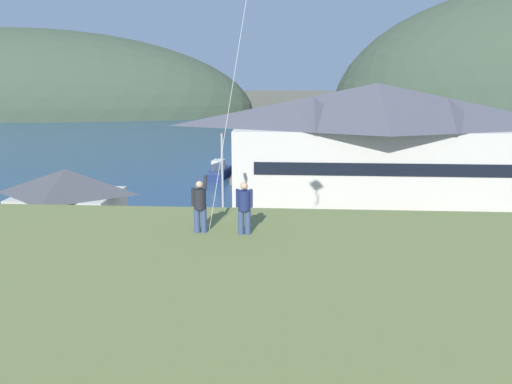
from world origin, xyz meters
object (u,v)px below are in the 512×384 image
storage_shed_near_lot (68,204)px  wharf_dock (249,171)px  moored_boat_outer_mooring (279,165)px  parked_car_lone_by_shed (439,249)px  storage_shed_waterside (309,171)px  parked_car_front_row_end (146,280)px  parked_car_mid_row_center (145,241)px  moored_boat_wharfside (219,172)px  parked_car_front_row_silver (333,274)px  person_kite_flyer (200,204)px  harbor_lodge (375,140)px  parking_light_pole (223,177)px  person_companion (244,206)px

storage_shed_near_lot → wharf_dock: storage_shed_near_lot is taller
moored_boat_outer_mooring → parked_car_lone_by_shed: moored_boat_outer_mooring is taller
moored_boat_outer_mooring → storage_shed_waterside: bearing=-75.2°
wharf_dock → parked_car_front_row_end: 34.06m
moored_boat_outer_mooring → parked_car_mid_row_center: bearing=-106.0°
moored_boat_wharfside → parked_car_front_row_silver: size_ratio=1.33×
storage_shed_waterside → moored_boat_wharfside: size_ratio=0.99×
parked_car_lone_by_shed → parked_car_front_row_silver: same height
moored_boat_outer_mooring → parked_car_mid_row_center: moored_boat_outer_mooring is taller
wharf_dock → person_kite_flyer: 43.42m
person_kite_flyer → parked_car_mid_row_center: bearing=113.3°
harbor_lodge → parked_car_front_row_silver: size_ratio=6.38×
parked_car_mid_row_center → parking_light_pole: (4.64, 4.78, 3.37)m
parked_car_front_row_end → wharf_dock: bearing=85.0°
storage_shed_near_lot → parked_car_mid_row_center: (6.32, -2.95, -1.68)m
wharf_dock → person_companion: bearing=-85.8°
harbor_lodge → parked_car_front_row_end: bearing=-125.4°
parked_car_front_row_silver → parking_light_pole: (-7.34, 9.53, 3.37)m
moored_boat_outer_mooring → parking_light_pole: bearing=-98.8°
parked_car_lone_by_shed → person_companion: 19.65m
moored_boat_wharfside → parked_car_mid_row_center: bearing=-93.7°
parked_car_mid_row_center → parked_car_lone_by_shed: size_ratio=0.98×
wharf_dock → moored_boat_wharfside: moored_boat_wharfside is taller
storage_shed_waterside → person_kite_flyer: size_ratio=3.05×
wharf_dock → moored_boat_wharfside: size_ratio=2.20×
moored_boat_outer_mooring → parked_car_lone_by_shed: size_ratio=1.93×
wharf_dock → parked_car_mid_row_center: 28.20m
parked_car_mid_row_center → person_kite_flyer: bearing=-66.7°
wharf_dock → parked_car_front_row_end: parked_car_front_row_end is taller
person_kite_flyer → parked_car_front_row_end: bearing=117.6°
person_kite_flyer → moored_boat_wharfside: bearing=96.9°
parked_car_lone_by_shed → person_companion: bearing=-126.9°
storage_shed_near_lot → person_kite_flyer: 22.58m
harbor_lodge → storage_shed_near_lot: size_ratio=3.63×
parked_car_front_row_end → person_kite_flyer: (4.62, -8.83, 6.71)m
moored_boat_wharfside → person_kite_flyer: size_ratio=3.08×
harbor_lodge → moored_boat_wharfside: 19.08m
parked_car_mid_row_center → person_kite_flyer: size_ratio=2.27×
person_companion → parked_car_front_row_silver: bearing=68.6°
parking_light_pole → parked_car_lone_by_shed: bearing=-19.4°
storage_shed_waterside → wharf_dock: 12.11m
storage_shed_near_lot → wharf_dock: (11.13, 24.83, -2.40)m
parked_car_lone_by_shed → storage_shed_waterside: bearing=112.1°
moored_boat_outer_mooring → person_companion: bearing=-90.7°
parked_car_lone_by_shed → moored_boat_wharfside: bearing=124.4°
parked_car_mid_row_center → person_companion: 18.30m
parked_car_front_row_end → parked_car_front_row_silver: bearing=7.8°
harbor_lodge → parking_light_pole: size_ratio=3.63×
storage_shed_waterside → parking_light_pole: bearing=-117.8°
moored_boat_outer_mooring → storage_shed_near_lot: bearing=-119.0°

